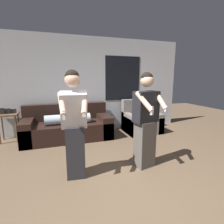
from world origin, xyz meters
name	(u,v)px	position (x,y,z in m)	size (l,w,h in m)	color
ground_plane	(130,194)	(0.00, 0.00, 0.00)	(14.00, 14.00, 0.00)	brown
wall_back	(88,85)	(0.02, 3.09, 1.35)	(5.87, 0.07, 2.70)	silver
couch	(68,127)	(-0.62, 2.58, 0.31)	(2.19, 0.96, 0.88)	black
armchair	(141,121)	(1.48, 2.51, 0.33)	(0.98, 0.81, 0.93)	slate
side_table	(8,119)	(-2.02, 2.83, 0.58)	(0.46, 0.40, 0.85)	brown
person_left	(74,125)	(-0.65, 0.66, 0.87)	(0.44, 0.53, 1.68)	#28282D
person_right	(146,121)	(0.56, 0.64, 0.84)	(0.49, 0.52, 1.66)	#56514C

